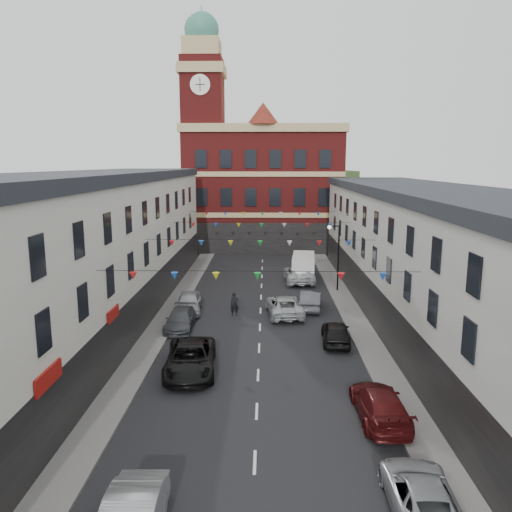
# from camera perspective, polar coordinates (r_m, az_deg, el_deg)

# --- Properties ---
(ground) EXTENTS (160.00, 160.00, 0.00)m
(ground) POSITION_cam_1_polar(r_m,az_deg,el_deg) (31.44, 0.36, -10.49)
(ground) COLOR black
(ground) RESTS_ON ground
(pavement_left) EXTENTS (1.80, 64.00, 0.15)m
(pavement_left) POSITION_cam_1_polar(r_m,az_deg,el_deg) (34.08, -11.42, -8.88)
(pavement_left) COLOR #605E5B
(pavement_left) RESTS_ON ground
(pavement_right) EXTENTS (1.80, 64.00, 0.15)m
(pavement_right) POSITION_cam_1_polar(r_m,az_deg,el_deg) (33.91, 12.29, -9.01)
(pavement_right) COLOR #605E5B
(pavement_right) RESTS_ON ground
(terrace_left) EXTENTS (8.40, 56.00, 10.70)m
(terrace_left) POSITION_cam_1_polar(r_m,az_deg,el_deg) (33.23, -20.37, -0.41)
(terrace_left) COLOR beige
(terrace_left) RESTS_ON ground
(terrace_right) EXTENTS (8.40, 56.00, 9.70)m
(terrace_right) POSITION_cam_1_polar(r_m,az_deg,el_deg) (33.04, 21.29, -1.42)
(terrace_right) COLOR silver
(terrace_right) RESTS_ON ground
(civic_building) EXTENTS (20.60, 13.30, 18.50)m
(civic_building) POSITION_cam_1_polar(r_m,az_deg,el_deg) (67.36, 0.82, 7.87)
(civic_building) COLOR maroon
(civic_building) RESTS_ON ground
(clock_tower) EXTENTS (5.60, 5.60, 30.00)m
(clock_tower) POSITION_cam_1_polar(r_m,az_deg,el_deg) (64.92, -6.01, 13.71)
(clock_tower) COLOR maroon
(clock_tower) RESTS_ON ground
(distant_hill) EXTENTS (40.00, 14.00, 10.00)m
(distant_hill) POSITION_cam_1_polar(r_m,az_deg,el_deg) (91.66, -1.61, 6.61)
(distant_hill) COLOR #2E4A22
(distant_hill) RESTS_ON ground
(street_lamp) EXTENTS (1.10, 0.36, 6.00)m
(street_lamp) POSITION_cam_1_polar(r_m,az_deg,el_deg) (44.39, 9.10, 0.84)
(street_lamp) COLOR black
(street_lamp) RESTS_ON ground
(car_left_c) EXTENTS (3.09, 5.93, 1.59)m
(car_left_c) POSITION_cam_1_polar(r_m,az_deg,el_deg) (27.99, -7.51, -11.56)
(car_left_c) COLOR black
(car_left_c) RESTS_ON ground
(car_left_d) EXTENTS (1.86, 4.54, 1.32)m
(car_left_d) POSITION_cam_1_polar(r_m,az_deg,el_deg) (35.11, -8.64, -7.20)
(car_left_d) COLOR #3E4045
(car_left_d) RESTS_ON ground
(car_left_e) EXTENTS (2.26, 4.71, 1.55)m
(car_left_e) POSITION_cam_1_polar(r_m,az_deg,el_deg) (38.79, -7.67, -5.27)
(car_left_e) COLOR #9CA0A4
(car_left_e) RESTS_ON ground
(car_right_b) EXTENTS (2.30, 4.74, 1.30)m
(car_right_b) POSITION_cam_1_polar(r_m,az_deg,el_deg) (18.79, 18.40, -24.52)
(car_right_b) COLOR #919498
(car_right_b) RESTS_ON ground
(car_right_c) EXTENTS (2.15, 5.07, 1.46)m
(car_right_c) POSITION_cam_1_polar(r_m,az_deg,el_deg) (23.80, 13.97, -16.12)
(car_right_c) COLOR #4C0F10
(car_right_c) RESTS_ON ground
(car_right_d) EXTENTS (1.98, 4.35, 1.45)m
(car_right_d) POSITION_cam_1_polar(r_m,az_deg,el_deg) (32.42, 9.13, -8.61)
(car_right_d) COLOR black
(car_right_d) RESTS_ON ground
(car_right_e) EXTENTS (2.12, 4.62, 1.47)m
(car_right_e) POSITION_cam_1_polar(r_m,az_deg,el_deg) (39.53, 6.27, -5.00)
(car_right_e) COLOR #4A4C52
(car_right_e) RESTS_ON ground
(car_right_f) EXTENTS (2.86, 5.88, 1.61)m
(car_right_f) POSITION_cam_1_polar(r_m,az_deg,el_deg) (48.19, 4.94, -2.05)
(car_right_f) COLOR silver
(car_right_f) RESTS_ON ground
(moving_car) EXTENTS (3.02, 5.60, 1.49)m
(moving_car) POSITION_cam_1_polar(r_m,az_deg,el_deg) (37.77, 3.25, -5.67)
(moving_car) COLOR #B8BCC0
(moving_car) RESTS_ON ground
(white_van) EXTENTS (2.58, 5.64, 2.42)m
(white_van) POSITION_cam_1_polar(r_m,az_deg,el_deg) (49.32, 5.43, -1.29)
(white_van) COLOR silver
(white_van) RESTS_ON ground
(pedestrian) EXTENTS (0.72, 0.54, 1.80)m
(pedestrian) POSITION_cam_1_polar(r_m,az_deg,el_deg) (37.54, -2.47, -5.52)
(pedestrian) COLOR black
(pedestrian) RESTS_ON ground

